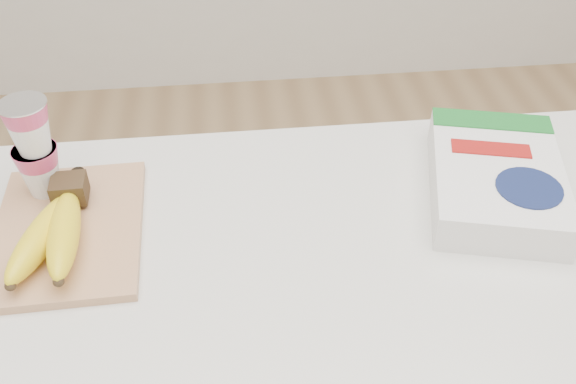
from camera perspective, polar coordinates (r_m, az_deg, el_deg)
The scene contains 4 objects.
cutting_board at distance 0.94m, azimuth -18.94°, elevation -3.25°, with size 0.20×0.27×0.01m, color tan.
bananas at distance 0.90m, azimuth -20.04°, elevation -3.16°, with size 0.10×0.21×0.06m.
yogurt_stack at distance 0.96m, azimuth -21.68°, elevation 3.84°, with size 0.07×0.07×0.15m.
cereal_box at distance 0.99m, azimuth 17.98°, elevation 1.17°, with size 0.24×0.30×0.06m.
Camera 1 is at (-0.08, -0.52, 1.47)m, focal length 40.00 mm.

